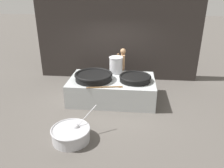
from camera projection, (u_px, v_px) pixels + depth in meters
ground_plane at (112, 99)px, 7.60m from camera, size 60.00×60.00×0.00m
back_wall at (117, 25)px, 8.67m from camera, size 6.60×0.24×4.45m
hearth_platform at (112, 89)px, 7.45m from camera, size 2.84×1.71×0.75m
giant_wok_near at (94, 76)px, 7.17m from camera, size 1.25×1.25×0.24m
giant_wok_far at (135, 78)px, 7.10m from camera, size 1.04×1.04×0.19m
stock_pot at (116, 65)px, 7.72m from camera, size 0.49×0.49×0.59m
stirring_paddle at (106, 87)px, 6.62m from camera, size 1.09×0.28×0.04m
cook at (123, 66)px, 8.32m from camera, size 0.36×0.56×1.51m
prep_bowl_vegetables at (71, 134)px, 5.41m from camera, size 1.07×1.03×0.76m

